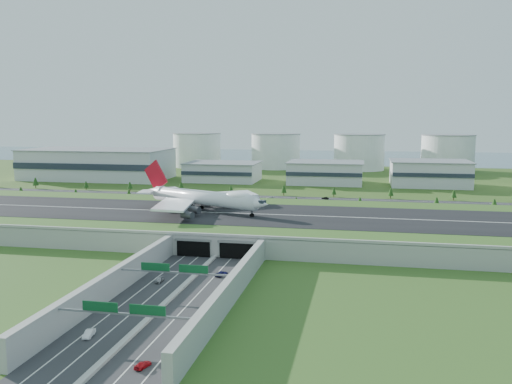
% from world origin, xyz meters
% --- Properties ---
extents(ground, '(1200.00, 1200.00, 0.00)m').
position_xyz_m(ground, '(0.00, 0.00, 0.00)').
color(ground, '#204615').
rests_on(ground, ground).
extents(airfield_deck, '(520.00, 100.00, 9.20)m').
position_xyz_m(airfield_deck, '(0.00, -0.09, 4.12)').
color(airfield_deck, '#979892').
rests_on(airfield_deck, ground).
extents(underpass_road, '(38.80, 120.40, 8.00)m').
position_xyz_m(underpass_road, '(0.00, -99.42, 3.43)').
color(underpass_road, '#28282B').
rests_on(underpass_road, ground).
extents(sign_gantry_near, '(38.70, 0.70, 9.80)m').
position_xyz_m(sign_gantry_near, '(0.00, -95.04, 6.95)').
color(sign_gantry_near, gray).
rests_on(sign_gantry_near, ground).
extents(sign_gantry_far, '(38.70, 0.70, 9.80)m').
position_xyz_m(sign_gantry_far, '(0.00, -130.04, 6.95)').
color(sign_gantry_far, gray).
rests_on(sign_gantry_far, ground).
extents(north_expressway, '(560.00, 36.00, 0.12)m').
position_xyz_m(north_expressway, '(0.00, 95.00, 0.06)').
color(north_expressway, '#28282B').
rests_on(north_expressway, ground).
extents(tree_row, '(501.13, 48.60, 8.26)m').
position_xyz_m(tree_row, '(20.09, 95.35, 4.64)').
color(tree_row, '#3D2819').
rests_on(tree_row, ground).
extents(hangar_west, '(120.00, 60.00, 25.00)m').
position_xyz_m(hangar_west, '(-170.00, 185.00, 12.50)').
color(hangar_west, silver).
rests_on(hangar_west, ground).
extents(hangar_mid_a, '(58.00, 42.00, 15.00)m').
position_xyz_m(hangar_mid_a, '(-60.00, 190.00, 7.50)').
color(hangar_mid_a, silver).
rests_on(hangar_mid_a, ground).
extents(hangar_mid_b, '(58.00, 42.00, 17.00)m').
position_xyz_m(hangar_mid_b, '(25.00, 190.00, 8.50)').
color(hangar_mid_b, silver).
rests_on(hangar_mid_b, ground).
extents(hangar_mid_c, '(58.00, 42.00, 19.00)m').
position_xyz_m(hangar_mid_c, '(105.00, 190.00, 9.50)').
color(hangar_mid_c, silver).
rests_on(hangar_mid_c, ground).
extents(fuel_tank_a, '(50.00, 50.00, 35.00)m').
position_xyz_m(fuel_tank_a, '(-120.00, 310.00, 17.50)').
color(fuel_tank_a, silver).
rests_on(fuel_tank_a, ground).
extents(fuel_tank_b, '(50.00, 50.00, 35.00)m').
position_xyz_m(fuel_tank_b, '(-35.00, 310.00, 17.50)').
color(fuel_tank_b, silver).
rests_on(fuel_tank_b, ground).
extents(fuel_tank_c, '(50.00, 50.00, 35.00)m').
position_xyz_m(fuel_tank_c, '(50.00, 310.00, 17.50)').
color(fuel_tank_c, silver).
rests_on(fuel_tank_c, ground).
extents(fuel_tank_d, '(50.00, 50.00, 35.00)m').
position_xyz_m(fuel_tank_d, '(135.00, 310.00, 17.50)').
color(fuel_tank_d, silver).
rests_on(fuel_tank_d, ground).
extents(bay_water, '(1200.00, 260.00, 0.06)m').
position_xyz_m(bay_water, '(0.00, 480.00, 0.03)').
color(bay_water, '#3C6173').
rests_on(bay_water, ground).
extents(boeing_747, '(71.91, 66.54, 23.62)m').
position_xyz_m(boeing_747, '(-20.89, 3.60, 14.67)').
color(boeing_747, white).
rests_on(boeing_747, airfield_deck).
extents(car_0, '(2.28, 5.08, 1.69)m').
position_xyz_m(car_0, '(-9.44, -83.52, 0.97)').
color(car_0, '#A5A4A9').
rests_on(car_0, ground).
extents(car_1, '(2.47, 5.27, 1.67)m').
position_xyz_m(car_1, '(-10.00, -128.71, 0.96)').
color(car_1, white).
rests_on(car_1, ground).
extents(car_2, '(4.32, 6.05, 1.53)m').
position_xyz_m(car_2, '(8.57, -72.97, 0.89)').
color(car_2, '#0E1047').
rests_on(car_2, ground).
extents(car_3, '(3.12, 4.86, 1.31)m').
position_xyz_m(car_3, '(9.43, -141.53, 0.78)').
color(car_3, '#AF1017').
rests_on(car_3, ground).
extents(car_4, '(5.29, 3.33, 1.68)m').
position_xyz_m(car_4, '(-165.06, 88.75, 0.96)').
color(car_4, slate).
rests_on(car_4, ground).
extents(car_5, '(4.93, 3.06, 1.53)m').
position_xyz_m(car_5, '(30.94, 104.58, 0.89)').
color(car_5, black).
rests_on(car_5, ground).
extents(car_7, '(5.07, 2.80, 1.39)m').
position_xyz_m(car_7, '(-4.65, 100.34, 0.82)').
color(car_7, silver).
rests_on(car_7, ground).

